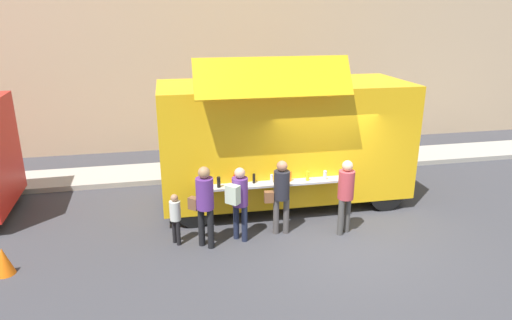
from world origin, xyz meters
TOP-DOWN VIEW (x-y plane):
  - ground_plane at (0.00, 0.00)m, footprint 60.00×60.00m
  - curb_strip at (-4.67, 5.06)m, footprint 28.00×1.60m
  - building_behind at (-3.67, 8.96)m, footprint 32.00×2.40m
  - food_truck_main at (-0.66, 2.44)m, footprint 6.16×2.94m
  - traffic_cone_orange at (-6.73, 0.12)m, footprint 0.36×0.36m
  - trash_bin at (3.35, 4.76)m, footprint 0.60×0.60m
  - customer_front_ordering at (-1.20, 0.67)m, footprint 0.56×0.35m
  - customer_mid_with_backpack at (-2.16, 0.53)m, footprint 0.51×0.51m
  - customer_rear_waiting at (-2.90, 0.42)m, footprint 0.53×0.50m
  - customer_extra_browsing at (0.19, 0.39)m, footprint 0.35×0.35m
  - child_near_queue at (-3.50, 0.65)m, footprint 0.23×0.23m

SIDE VIEW (x-z plane):
  - ground_plane at x=0.00m, z-range 0.00..0.00m
  - curb_strip at x=-4.67m, z-range 0.00..0.15m
  - traffic_cone_orange at x=-6.73m, z-range 0.00..0.55m
  - trash_bin at x=3.35m, z-range 0.00..1.05m
  - child_near_queue at x=-3.50m, z-range 0.11..1.25m
  - customer_front_ordering at x=-1.20m, z-range 0.16..1.87m
  - customer_mid_with_backpack at x=-2.16m, z-range 0.19..1.85m
  - customer_extra_browsing at x=0.19m, z-range 0.17..1.88m
  - customer_rear_waiting at x=-2.90m, z-range 0.17..1.95m
  - food_truck_main at x=-0.66m, z-range -0.24..3.61m
  - building_behind at x=-3.67m, z-range 0.00..8.04m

